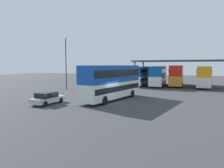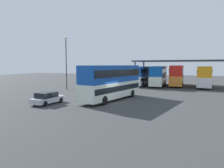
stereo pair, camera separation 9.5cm
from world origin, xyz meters
name	(u,v)px [view 1 (the left image)]	position (x,y,z in m)	size (l,w,h in m)	color
ground_plane	(111,103)	(0.00, 0.00, 0.00)	(140.00, 140.00, 0.00)	#393A3B
double_decker_main	(112,81)	(-0.61, 2.04, 2.37)	(4.72, 10.81, 4.32)	silver
parked_hatchback	(48,98)	(-6.45, -3.08, 0.67)	(2.08, 4.15, 1.35)	#B6B3BF
double_decker_near_canopy	(141,75)	(-1.02, 21.33, 2.23)	(3.17, 10.35, 4.05)	white
double_decker_mid_row	(158,75)	(2.56, 21.48, 2.25)	(2.59, 10.86, 4.10)	silver
double_decker_far_right	(177,75)	(6.14, 22.89, 2.34)	(2.49, 10.31, 4.27)	orange
double_decker_end_of_row	(204,76)	(11.41, 22.24, 2.24)	(3.38, 11.28, 4.08)	silver
depot_canopy	(186,62)	(7.98, 20.98, 4.99)	(21.30, 9.15, 5.30)	#33353A
lamppost_tall	(66,57)	(-11.78, 9.05, 5.69)	(0.44, 0.44, 9.25)	#33353A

